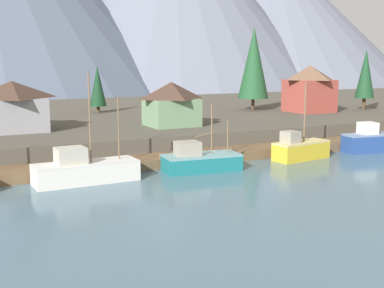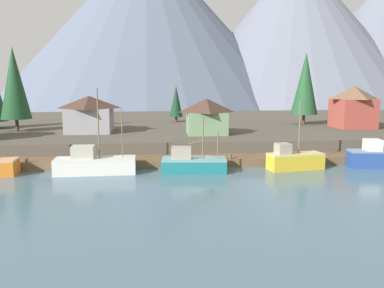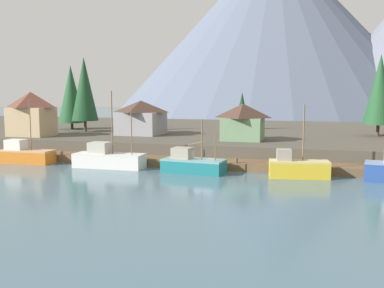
% 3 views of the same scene
% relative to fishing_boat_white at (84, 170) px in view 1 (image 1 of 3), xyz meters
% --- Properties ---
extents(ground_plane, '(400.00, 400.00, 1.00)m').
position_rel_fishing_boat_white_xyz_m(ground_plane, '(12.05, 21.74, -1.63)').
color(ground_plane, '#476675').
extents(dock, '(80.00, 4.00, 1.60)m').
position_rel_fishing_boat_white_xyz_m(dock, '(12.05, 3.73, -0.63)').
color(dock, brown).
rests_on(dock, ground_plane).
extents(shoreline_bank, '(400.00, 56.00, 2.50)m').
position_rel_fishing_boat_white_xyz_m(shoreline_bank, '(12.05, 33.74, 0.12)').
color(shoreline_bank, '#4C473D').
rests_on(shoreline_bank, ground_plane).
extents(mountain_east_peak, '(119.45, 119.45, 57.81)m').
position_rel_fishing_boat_white_xyz_m(mountain_east_peak, '(118.24, 142.88, 27.77)').
color(mountain_east_peak, slate).
rests_on(mountain_east_peak, ground_plane).
extents(fishing_boat_white, '(9.04, 3.18, 9.65)m').
position_rel_fishing_boat_white_xyz_m(fishing_boat_white, '(0.00, 0.00, 0.00)').
color(fishing_boat_white, silver).
rests_on(fishing_boat_white, ground_plane).
extents(fishing_boat_teal, '(7.59, 3.79, 6.37)m').
position_rel_fishing_boat_white_xyz_m(fishing_boat_teal, '(11.18, -0.30, -0.12)').
color(fishing_boat_teal, '#196B70').
rests_on(fishing_boat_teal, ground_plane).
extents(fishing_boat_yellow, '(6.81, 3.33, 8.13)m').
position_rel_fishing_boat_white_xyz_m(fishing_boat_yellow, '(23.33, -0.08, 0.01)').
color(fishing_boat_yellow, gold).
rests_on(fishing_boat_yellow, ground_plane).
extents(fishing_boat_blue, '(9.34, 3.61, 6.12)m').
position_rel_fishing_boat_white_xyz_m(fishing_boat_blue, '(34.71, -0.17, 0.08)').
color(fishing_boat_blue, navy).
rests_on(fishing_boat_blue, ground_plane).
extents(house_grey, '(7.12, 7.31, 5.66)m').
position_rel_fishing_boat_white_xyz_m(house_grey, '(-3.16, 18.14, 4.26)').
color(house_grey, gray).
rests_on(house_grey, shoreline_bank).
extents(house_red, '(6.30, 6.47, 7.12)m').
position_rel_fishing_boat_white_xyz_m(house_red, '(40.69, 19.81, 5.00)').
color(house_red, '#9E4238').
rests_on(house_red, shoreline_bank).
extents(house_green, '(6.05, 5.52, 5.35)m').
position_rel_fishing_boat_white_xyz_m(house_green, '(14.71, 13.95, 4.11)').
color(house_green, '#6B8E66').
rests_on(house_green, shoreline_bank).
extents(conifer_near_right, '(4.82, 4.82, 13.02)m').
position_rel_fishing_boat_white_xyz_m(conifer_near_right, '(34.47, 25.96, 8.82)').
color(conifer_near_right, '#4C3823').
rests_on(conifer_near_right, shoreline_bank).
extents(conifer_mid_left, '(3.00, 3.00, 9.55)m').
position_rel_fishing_boat_white_xyz_m(conifer_mid_left, '(50.41, 18.12, 7.09)').
color(conifer_mid_left, '#4C3823').
rests_on(conifer_mid_left, shoreline_bank).
extents(conifer_back_left, '(2.53, 2.53, 7.09)m').
position_rel_fishing_boat_white_xyz_m(conifer_back_left, '(11.22, 33.08, 5.40)').
color(conifer_back_left, '#4C3823').
rests_on(conifer_back_left, shoreline_bank).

